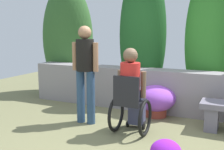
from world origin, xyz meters
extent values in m
plane|color=olive|center=(0.00, 0.00, 0.00)|extent=(11.41, 11.41, 0.00)
cube|color=gray|center=(0.00, 1.59, 0.41)|extent=(5.75, 0.45, 0.83)
ellipsoid|color=#33612B|center=(-2.65, 2.27, 1.37)|extent=(1.36, 0.96, 2.74)
ellipsoid|color=#1C4F20|center=(-0.59, 2.06, 1.48)|extent=(1.02, 0.71, 2.96)
ellipsoid|color=#2E7628|center=(0.75, 2.24, 1.42)|extent=(0.96, 0.67, 2.85)
cube|color=slate|center=(0.98, 0.95, 0.19)|extent=(0.20, 0.37, 0.38)
cube|color=black|center=(-0.15, 0.23, 0.50)|extent=(0.40, 0.40, 0.06)
cube|color=black|center=(-0.15, 0.05, 0.73)|extent=(0.40, 0.04, 0.40)
cube|color=black|center=(-0.15, 0.55, 0.10)|extent=(0.28, 0.12, 0.03)
torus|color=black|center=(-0.39, 0.23, 0.28)|extent=(0.05, 0.56, 0.56)
torus|color=black|center=(0.09, 0.23, 0.28)|extent=(0.05, 0.56, 0.56)
cylinder|color=black|center=(-0.29, 0.48, 0.05)|extent=(0.03, 0.10, 0.10)
cylinder|color=black|center=(-0.01, 0.48, 0.05)|extent=(0.03, 0.10, 0.10)
cube|color=#424463|center=(-0.15, 0.33, 0.61)|extent=(0.30, 0.40, 0.16)
cube|color=#424463|center=(-0.15, 0.53, 0.27)|extent=(0.26, 0.14, 0.43)
cylinder|color=red|center=(-0.15, 0.21, 0.86)|extent=(0.30, 0.30, 0.50)
cylinder|color=brown|center=(-0.34, 0.27, 0.78)|extent=(0.08, 0.08, 0.40)
cylinder|color=brown|center=(0.04, 0.27, 0.78)|extent=(0.08, 0.08, 0.40)
sphere|color=brown|center=(-0.15, 0.21, 1.22)|extent=(0.22, 0.22, 0.22)
cylinder|color=navy|center=(-1.13, 0.38, 0.46)|extent=(0.14, 0.14, 0.91)
cylinder|color=navy|center=(-0.93, 0.38, 0.46)|extent=(0.14, 0.14, 0.91)
cylinder|color=black|center=(-1.03, 0.38, 1.18)|extent=(0.30, 0.30, 0.53)
cylinder|color=#A37452|center=(-1.23, 0.38, 1.15)|extent=(0.09, 0.09, 0.48)
cylinder|color=#A37452|center=(-0.83, 0.38, 1.15)|extent=(0.09, 0.09, 0.48)
sphere|color=#A37452|center=(-1.03, 0.38, 1.55)|extent=(0.22, 0.22, 0.22)
cylinder|color=#A03E2F|center=(-0.04, 1.25, 0.11)|extent=(0.41, 0.41, 0.21)
ellipsoid|color=#295B32|center=(-0.04, 1.25, 0.27)|extent=(0.45, 0.45, 0.17)
ellipsoid|color=purple|center=(-0.04, 1.25, 0.34)|extent=(0.73, 0.73, 0.47)
camera|label=1|loc=(1.31, -3.58, 1.59)|focal=43.97mm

